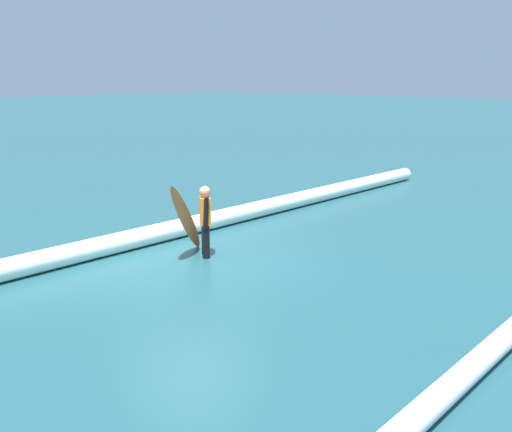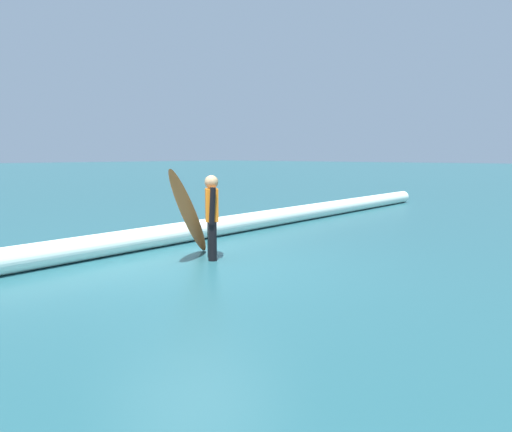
{
  "view_description": "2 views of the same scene",
  "coord_description": "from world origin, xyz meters",
  "views": [
    {
      "loc": [
        8.48,
        9.14,
        3.42
      ],
      "look_at": [
        -0.0,
        1.6,
        1.12
      ],
      "focal_mm": 48.76,
      "sensor_mm": 36.0,
      "label": 1
    },
    {
      "loc": [
        5.13,
        5.85,
        1.71
      ],
      "look_at": [
        -0.27,
        1.03,
        0.84
      ],
      "focal_mm": 36.14,
      "sensor_mm": 36.0,
      "label": 2
    }
  ],
  "objects": [
    {
      "name": "wave_crest_midground",
      "position": [
        0.35,
        5.98,
        0.15
      ],
      "size": [
        17.04,
        1.59,
        0.29
      ],
      "primitive_type": "cylinder",
      "rotation": [
        0.0,
        1.57,
        0.08
      ],
      "color": "white",
      "rests_on": "ground_plane"
    },
    {
      "name": "surfer",
      "position": [
        -0.58,
        -0.2,
        0.76
      ],
      "size": [
        0.37,
        0.47,
        1.37
      ],
      "rotation": [
        0.0,
        0.0,
        4.0
      ],
      "color": "black",
      "rests_on": "ground_plane"
    },
    {
      "name": "surfboard",
      "position": [
        -0.3,
        -0.44,
        0.75
      ],
      "size": [
        1.53,
        1.05,
        1.53
      ],
      "color": "#E55926",
      "rests_on": "ground_plane"
    },
    {
      "name": "wave_crest_foreground",
      "position": [
        -0.58,
        -1.76,
        0.2
      ],
      "size": [
        22.97,
        1.71,
        0.4
      ],
      "primitive_type": "cylinder",
      "rotation": [
        0.0,
        1.57,
        0.06
      ],
      "color": "white",
      "rests_on": "ground_plane"
    },
    {
      "name": "ground_plane",
      "position": [
        0.0,
        0.0,
        0.0
      ],
      "size": [
        193.71,
        193.71,
        0.0
      ],
      "primitive_type": "plane",
      "color": "#205058"
    }
  ]
}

